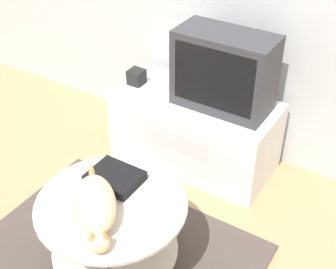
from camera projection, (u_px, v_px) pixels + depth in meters
ground_plane at (105, 269)px, 2.52m from camera, size 12.00×12.00×0.00m
rug at (105, 268)px, 2.52m from camera, size 1.48×1.27×0.02m
tv_stand at (194, 130)px, 3.15m from camera, size 1.08×0.50×0.50m
tv at (224, 71)px, 2.80m from camera, size 0.59×0.30×0.48m
speaker at (137, 77)px, 3.14m from camera, size 0.10×0.10×0.10m
coffee_table at (115, 225)px, 2.37m from camera, size 0.75×0.75×0.45m
dvd_box at (115, 178)px, 2.38m from camera, size 0.26×0.21×0.05m
cat at (95, 206)px, 2.15m from camera, size 0.45×0.46×0.15m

